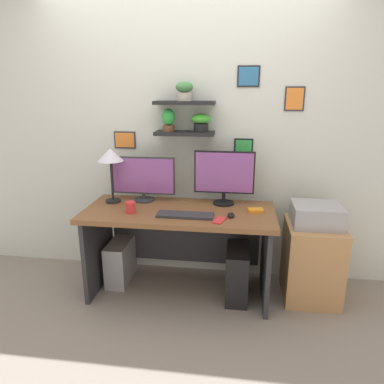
% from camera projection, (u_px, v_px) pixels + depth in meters
% --- Properties ---
extents(ground_plane, '(8.00, 8.00, 0.00)m').
position_uv_depth(ground_plane, '(180.00, 291.00, 3.11)').
color(ground_plane, gray).
extents(back_wall_assembly, '(4.40, 0.24, 2.70)m').
position_uv_depth(back_wall_assembly, '(187.00, 129.00, 3.14)').
color(back_wall_assembly, silver).
rests_on(back_wall_assembly, ground).
extents(desk, '(1.56, 0.68, 0.75)m').
position_uv_depth(desk, '(180.00, 232.00, 3.01)').
color(desk, brown).
rests_on(desk, ground).
extents(monitor_left, '(0.56, 0.18, 0.39)m').
position_uv_depth(monitor_left, '(143.00, 178.00, 3.10)').
color(monitor_left, '#2D2D33').
rests_on(monitor_left, desk).
extents(monitor_right, '(0.51, 0.18, 0.46)m').
position_uv_depth(monitor_right, '(224.00, 176.00, 2.99)').
color(monitor_right, black).
rests_on(monitor_right, desk).
extents(keyboard, '(0.44, 0.14, 0.02)m').
position_uv_depth(keyboard, '(185.00, 215.00, 2.76)').
color(keyboard, '#2D2D33').
rests_on(keyboard, desk).
extents(computer_mouse, '(0.06, 0.09, 0.03)m').
position_uv_depth(computer_mouse, '(231.00, 215.00, 2.74)').
color(computer_mouse, black).
rests_on(computer_mouse, desk).
extents(desk_lamp, '(0.22, 0.22, 0.47)m').
position_uv_depth(desk_lamp, '(110.00, 158.00, 3.00)').
color(desk_lamp, black).
rests_on(desk_lamp, desk).
extents(cell_phone, '(0.11, 0.15, 0.01)m').
position_uv_depth(cell_phone, '(219.00, 220.00, 2.66)').
color(cell_phone, red).
rests_on(cell_phone, desk).
extents(coffee_mug, '(0.08, 0.08, 0.09)m').
position_uv_depth(coffee_mug, '(131.00, 207.00, 2.83)').
color(coffee_mug, red).
rests_on(coffee_mug, desk).
extents(scissors_tray, '(0.13, 0.10, 0.02)m').
position_uv_depth(scissors_tray, '(256.00, 210.00, 2.86)').
color(scissors_tray, orange).
rests_on(scissors_tray, desk).
extents(drawer_cabinet, '(0.44, 0.50, 0.65)m').
position_uv_depth(drawer_cabinet, '(312.00, 261.00, 2.96)').
color(drawer_cabinet, tan).
rests_on(drawer_cabinet, ground).
extents(printer, '(0.38, 0.34, 0.17)m').
position_uv_depth(printer, '(316.00, 215.00, 2.84)').
color(printer, '#9E9EA3').
rests_on(printer, drawer_cabinet).
extents(computer_tower_left, '(0.18, 0.40, 0.38)m').
position_uv_depth(computer_tower_left, '(121.00, 261.00, 3.24)').
color(computer_tower_left, '#99999E').
rests_on(computer_tower_left, ground).
extents(computer_tower_right, '(0.18, 0.40, 0.44)m').
position_uv_depth(computer_tower_right, '(237.00, 273.00, 2.97)').
color(computer_tower_right, black).
rests_on(computer_tower_right, ground).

